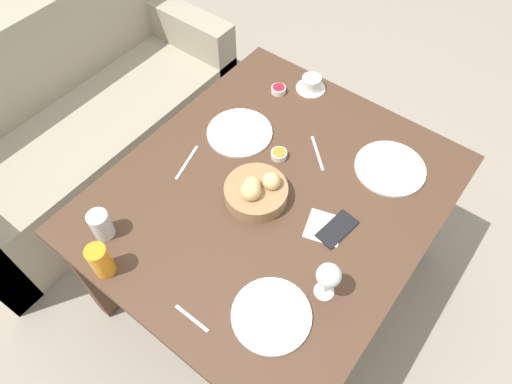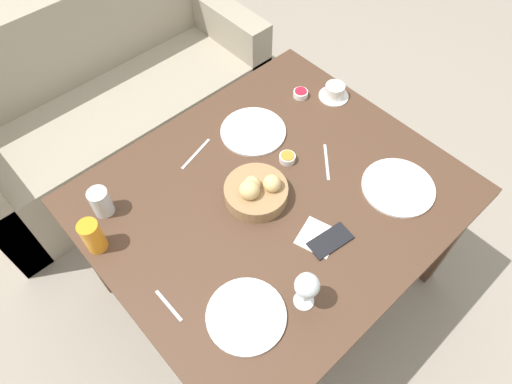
% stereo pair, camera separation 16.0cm
% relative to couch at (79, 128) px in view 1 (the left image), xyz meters
% --- Properties ---
extents(ground_plane, '(10.00, 10.00, 0.00)m').
position_rel_couch_xyz_m(ground_plane, '(0.05, -1.19, -0.33)').
color(ground_plane, gray).
extents(dining_table, '(1.25, 1.08, 0.72)m').
position_rel_couch_xyz_m(dining_table, '(0.05, -1.19, 0.31)').
color(dining_table, '#4C3323').
rests_on(dining_table, ground_plane).
extents(couch, '(1.62, 0.70, 0.91)m').
position_rel_couch_xyz_m(couch, '(0.00, 0.00, 0.00)').
color(couch, '#9E937F').
rests_on(couch, ground_plane).
extents(bread_basket, '(0.23, 0.23, 0.11)m').
position_rel_couch_xyz_m(bread_basket, '(-0.00, -1.16, 0.43)').
color(bread_basket, '#99754C').
rests_on(bread_basket, dining_table).
extents(plate_near_left, '(0.24, 0.24, 0.01)m').
position_rel_couch_xyz_m(plate_near_left, '(-0.32, -1.46, 0.40)').
color(plate_near_left, white).
rests_on(plate_near_left, dining_table).
extents(plate_near_right, '(0.26, 0.26, 0.01)m').
position_rel_couch_xyz_m(plate_near_right, '(0.40, -1.47, 0.40)').
color(plate_near_right, white).
rests_on(plate_near_right, dining_table).
extents(plate_far_center, '(0.26, 0.26, 0.01)m').
position_rel_couch_xyz_m(plate_far_center, '(0.20, -0.92, 0.40)').
color(plate_far_center, white).
rests_on(plate_far_center, dining_table).
extents(juice_glass, '(0.07, 0.07, 0.13)m').
position_rel_couch_xyz_m(juice_glass, '(-0.52, -0.95, 0.46)').
color(juice_glass, orange).
rests_on(juice_glass, dining_table).
extents(water_tumbler, '(0.07, 0.07, 0.11)m').
position_rel_couch_xyz_m(water_tumbler, '(-0.43, -0.84, 0.45)').
color(water_tumbler, silver).
rests_on(water_tumbler, dining_table).
extents(wine_glass, '(0.08, 0.08, 0.16)m').
position_rel_couch_xyz_m(wine_glass, '(-0.16, -1.54, 0.50)').
color(wine_glass, silver).
rests_on(wine_glass, dining_table).
extents(coffee_cup, '(0.13, 0.13, 0.06)m').
position_rel_couch_xyz_m(coffee_cup, '(0.59, -0.99, 0.42)').
color(coffee_cup, white).
rests_on(coffee_cup, dining_table).
extents(jam_bowl_berry, '(0.06, 0.06, 0.03)m').
position_rel_couch_xyz_m(jam_bowl_berry, '(0.49, -0.90, 0.41)').
color(jam_bowl_berry, white).
rests_on(jam_bowl_berry, dining_table).
extents(jam_bowl_honey, '(0.06, 0.06, 0.03)m').
position_rel_couch_xyz_m(jam_bowl_honey, '(0.20, -1.11, 0.41)').
color(jam_bowl_honey, white).
rests_on(jam_bowl_honey, dining_table).
extents(fork_silver, '(0.13, 0.13, 0.00)m').
position_rel_couch_xyz_m(fork_silver, '(0.30, -1.22, 0.39)').
color(fork_silver, '#B7B7BC').
rests_on(fork_silver, dining_table).
extents(knife_silver, '(0.17, 0.06, 0.00)m').
position_rel_couch_xyz_m(knife_silver, '(-0.03, -0.85, 0.39)').
color(knife_silver, '#B7B7BC').
rests_on(knife_silver, dining_table).
extents(spoon_coffee, '(0.01, 0.13, 0.00)m').
position_rel_couch_xyz_m(spoon_coffee, '(-0.47, -1.27, 0.39)').
color(spoon_coffee, '#B7B7BC').
rests_on(spoon_coffee, dining_table).
extents(napkin, '(0.15, 0.15, 0.00)m').
position_rel_couch_xyz_m(napkin, '(0.04, -1.42, 0.39)').
color(napkin, silver).
rests_on(napkin, dining_table).
extents(cell_phone, '(0.16, 0.09, 0.01)m').
position_rel_couch_xyz_m(cell_phone, '(0.06, -1.45, 0.40)').
color(cell_phone, black).
rests_on(cell_phone, dining_table).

